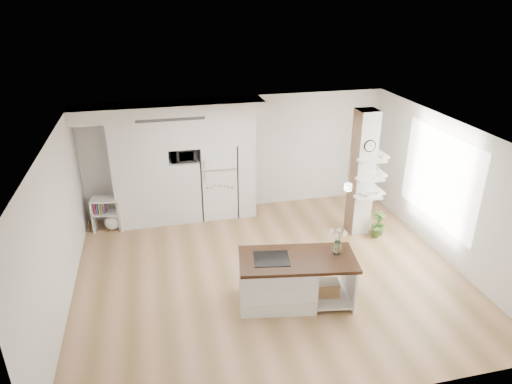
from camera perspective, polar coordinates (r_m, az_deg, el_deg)
floor at (r=8.65m, az=1.67°, el=-10.24°), size 7.00×6.00×0.01m
room at (r=7.75m, az=1.83°, el=1.15°), size 7.04×6.04×2.72m
cabinet_wall at (r=10.14m, az=-10.08°, el=4.33°), size 4.00×0.71×2.70m
refrigerator at (r=10.46m, az=-4.80°, el=1.55°), size 0.78×0.69×1.75m
column at (r=9.73m, az=13.72°, el=2.17°), size 0.69×0.90×2.70m
window at (r=9.57m, az=21.89°, el=1.65°), size 0.00×2.40×2.40m
pendant_light at (r=8.36m, az=12.96°, el=4.22°), size 0.12×0.12×0.10m
kitchen_island at (r=7.74m, az=3.51°, el=-10.84°), size 2.03×1.20×1.43m
bookshelf at (r=10.49m, az=-17.86°, el=-2.87°), size 0.67×0.45×0.74m
floor_plant_a at (r=10.05m, az=14.95°, el=-4.17°), size 0.30×0.26×0.51m
floor_plant_b at (r=10.17m, az=15.08°, el=-3.81°), size 0.37×0.37×0.51m
microwave at (r=10.09m, az=-9.10°, el=4.68°), size 0.54×0.37×0.30m
shelf_plant at (r=9.92m, az=14.70°, el=3.57°), size 0.27×0.23×0.30m
decor_bowl at (r=9.65m, az=13.69°, el=-0.30°), size 0.22×0.22×0.05m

